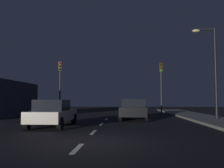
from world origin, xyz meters
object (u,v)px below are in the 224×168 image
object	(u,v)px
traffic_signal_left	(60,78)
street_lamp_right	(212,64)
traffic_signal_right	(161,79)
car_adjacent_lane	(53,113)
car_stopped_ahead	(134,109)

from	to	relation	value
traffic_signal_left	street_lamp_right	world-z (taller)	street_lamp_right
traffic_signal_left	traffic_signal_right	size ratio (longest dim) A/B	1.04
traffic_signal_right	car_adjacent_lane	distance (m)	13.54
car_adjacent_lane	street_lamp_right	bearing A→B (deg)	22.56
traffic_signal_left	car_adjacent_lane	size ratio (longest dim) A/B	1.21
car_stopped_ahead	street_lamp_right	bearing A→B (deg)	-8.09
car_stopped_ahead	car_adjacent_lane	size ratio (longest dim) A/B	0.97
traffic_signal_left	car_adjacent_lane	bearing A→B (deg)	-76.83
street_lamp_right	traffic_signal_left	bearing A→B (deg)	151.88
traffic_signal_right	car_stopped_ahead	distance (m)	7.18
traffic_signal_left	car_stopped_ahead	distance (m)	9.78
traffic_signal_right	car_stopped_ahead	bearing A→B (deg)	-115.68
traffic_signal_right	car_adjacent_lane	bearing A→B (deg)	-124.46
car_stopped_ahead	street_lamp_right	distance (m)	6.36
car_stopped_ahead	traffic_signal_left	bearing A→B (deg)	140.26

